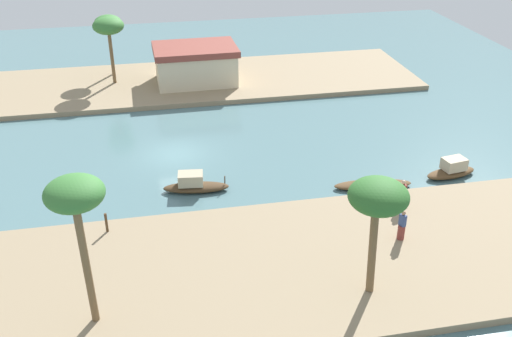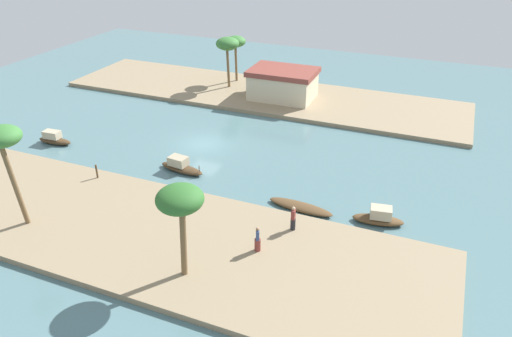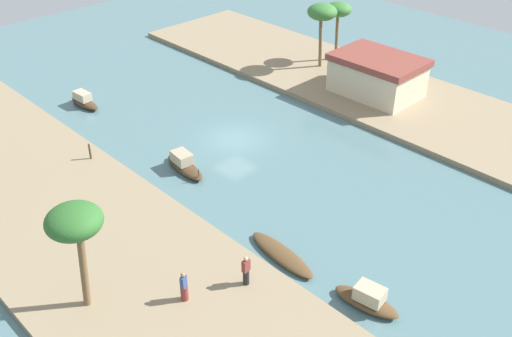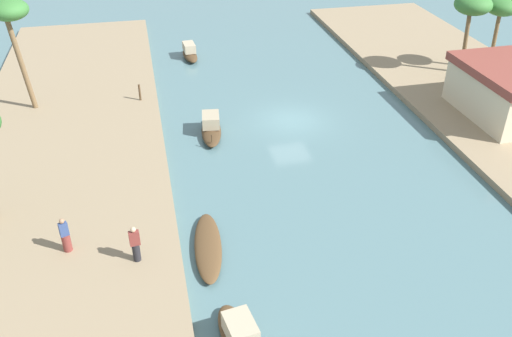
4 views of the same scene
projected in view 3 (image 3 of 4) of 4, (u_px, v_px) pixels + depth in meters
The scene contains 14 objects.
river_water at pixel (235, 139), 43.33m from camera, with size 72.90×72.90×0.00m, color slate.
riverbank_left at pixel (62, 216), 35.08m from camera, with size 45.17×11.29×0.40m, color #937F60.
riverbank_right at pixel (353, 83), 51.36m from camera, with size 45.17×11.29×0.40m, color #937F60.
sampan_foreground at pixel (84, 101), 47.71m from camera, with size 3.38×1.27×1.21m.
sampan_with_red_awning at pixel (367, 299), 28.88m from camera, with size 3.58×1.74×1.24m.
sampan_open_hull at pixel (184, 164), 39.53m from camera, with size 4.09×1.65×1.22m.
sampan_with_tall_canopy at pixel (282, 254), 32.09m from camera, with size 4.91×1.67×0.41m.
person_on_near_bank at pixel (184, 289), 28.60m from camera, with size 0.49×0.49×1.69m.
person_by_mooring at pixel (246, 271), 29.47m from camera, with size 0.37×0.46×1.74m.
mooring_post at pixel (90, 151), 39.94m from camera, with size 0.14×0.14×1.12m, color #4C3823.
palm_tree_left_far at pixel (75, 224), 26.27m from camera, with size 2.63×2.63×5.66m.
palm_tree_right_tall at pixel (322, 13), 51.37m from camera, with size 2.62×2.62×5.78m.
palm_tree_right_short at pixel (339, 10), 53.07m from camera, with size 2.35×2.35×5.39m.
riverside_building at pixel (377, 75), 48.24m from camera, with size 7.19×5.16×3.21m.
Camera 3 is at (28.28, -25.14, 21.28)m, focal length 41.42 mm.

